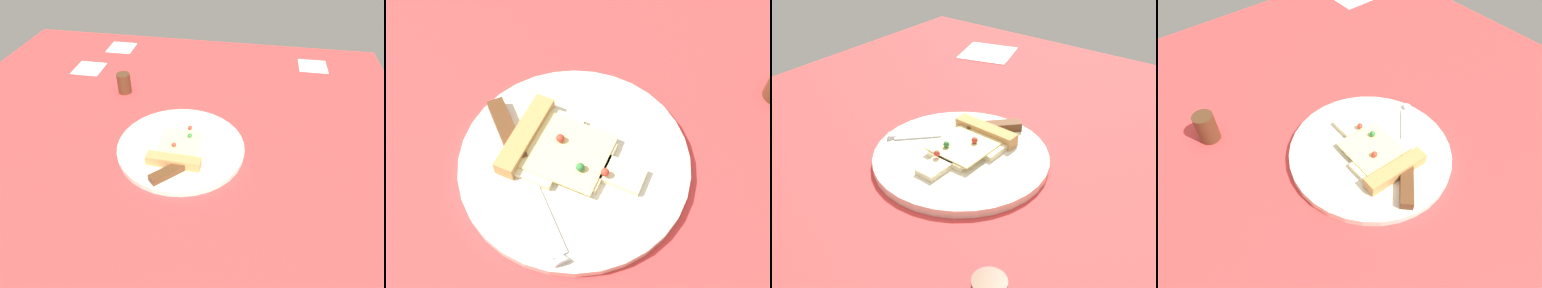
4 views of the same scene
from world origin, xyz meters
The scene contains 5 objects.
ground_plane centered at (-0.02, 0.02, -1.50)cm, with size 125.91×125.91×3.00cm.
plate centered at (5.97, 0.12, 0.68)cm, with size 29.53×29.53×1.37cm, color silver.
pizza_slice centered at (5.89, -2.49, 2.15)cm, with size 12.08×17.66×2.40cm.
knife centered at (9.02, -6.27, 1.97)cm, with size 18.30×18.61×2.45cm.
napkin centered at (31.19, -44.16, 0.20)cm, with size 13.00×13.00×0.40cm, color white.
Camera 3 is at (-31.81, 48.39, 42.09)cm, focal length 40.99 mm.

